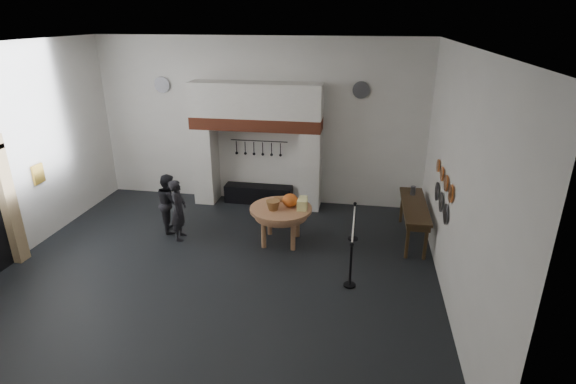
% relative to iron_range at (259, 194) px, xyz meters
% --- Properties ---
extents(floor, '(9.00, 8.00, 0.02)m').
position_rel_iron_range_xyz_m(floor, '(0.00, -3.72, -0.25)').
color(floor, black).
rests_on(floor, ground).
extents(ceiling, '(9.00, 8.00, 0.02)m').
position_rel_iron_range_xyz_m(ceiling, '(0.00, -3.72, 4.25)').
color(ceiling, silver).
rests_on(ceiling, wall_back).
extents(wall_back, '(9.00, 0.02, 4.50)m').
position_rel_iron_range_xyz_m(wall_back, '(0.00, 0.28, 2.00)').
color(wall_back, silver).
rests_on(wall_back, floor).
extents(wall_front, '(9.00, 0.02, 4.50)m').
position_rel_iron_range_xyz_m(wall_front, '(0.00, -7.72, 2.00)').
color(wall_front, silver).
rests_on(wall_front, floor).
extents(wall_left, '(0.02, 8.00, 4.50)m').
position_rel_iron_range_xyz_m(wall_left, '(-4.50, -3.72, 2.00)').
color(wall_left, silver).
rests_on(wall_left, floor).
extents(wall_right, '(0.02, 8.00, 4.50)m').
position_rel_iron_range_xyz_m(wall_right, '(4.50, -3.72, 2.00)').
color(wall_right, silver).
rests_on(wall_right, floor).
extents(chimney_pier_left, '(0.55, 0.70, 2.15)m').
position_rel_iron_range_xyz_m(chimney_pier_left, '(-1.48, -0.07, 0.82)').
color(chimney_pier_left, silver).
rests_on(chimney_pier_left, floor).
extents(chimney_pier_right, '(0.55, 0.70, 2.15)m').
position_rel_iron_range_xyz_m(chimney_pier_right, '(1.48, -0.07, 0.82)').
color(chimney_pier_right, silver).
rests_on(chimney_pier_right, floor).
extents(hearth_brick_band, '(3.50, 0.72, 0.32)m').
position_rel_iron_range_xyz_m(hearth_brick_band, '(0.00, -0.07, 2.06)').
color(hearth_brick_band, '#9E442B').
rests_on(hearth_brick_band, chimney_pier_left).
extents(chimney_hood, '(3.50, 0.70, 0.90)m').
position_rel_iron_range_xyz_m(chimney_hood, '(0.00, -0.07, 2.67)').
color(chimney_hood, silver).
rests_on(chimney_hood, hearth_brick_band).
extents(iron_range, '(1.90, 0.45, 0.50)m').
position_rel_iron_range_xyz_m(iron_range, '(0.00, 0.00, 0.00)').
color(iron_range, black).
rests_on(iron_range, floor).
extents(utensil_rail, '(1.60, 0.02, 0.02)m').
position_rel_iron_range_xyz_m(utensil_rail, '(0.00, 0.20, 1.50)').
color(utensil_rail, black).
rests_on(utensil_rail, wall_back).
extents(door_jamb_far, '(0.22, 0.30, 2.60)m').
position_rel_iron_range_xyz_m(door_jamb_far, '(-4.38, -4.02, 1.05)').
color(door_jamb_far, tan).
rests_on(door_jamb_far, floor).
extents(wall_plaque, '(0.05, 0.34, 0.44)m').
position_rel_iron_range_xyz_m(wall_plaque, '(-4.45, -2.92, 1.35)').
color(wall_plaque, gold).
rests_on(wall_plaque, wall_left).
extents(work_table, '(1.59, 1.59, 0.07)m').
position_rel_iron_range_xyz_m(work_table, '(1.06, -2.25, 0.59)').
color(work_table, '#B07E53').
rests_on(work_table, floor).
extents(pumpkin, '(0.36, 0.36, 0.31)m').
position_rel_iron_range_xyz_m(pumpkin, '(1.26, -2.15, 0.78)').
color(pumpkin, '#D5591E').
rests_on(pumpkin, work_table).
extents(cheese_block_big, '(0.22, 0.22, 0.24)m').
position_rel_iron_range_xyz_m(cheese_block_big, '(1.56, -2.30, 0.74)').
color(cheese_block_big, '#F5EF92').
rests_on(cheese_block_big, work_table).
extents(cheese_block_small, '(0.18, 0.18, 0.20)m').
position_rel_iron_range_xyz_m(cheese_block_small, '(1.54, -2.00, 0.72)').
color(cheese_block_small, '#E7E18A').
rests_on(cheese_block_small, work_table).
extents(wicker_basket, '(0.36, 0.36, 0.22)m').
position_rel_iron_range_xyz_m(wicker_basket, '(0.91, -2.40, 0.73)').
color(wicker_basket, brown).
rests_on(wicker_basket, work_table).
extents(bread_loaf, '(0.31, 0.18, 0.13)m').
position_rel_iron_range_xyz_m(bread_loaf, '(0.96, -1.90, 0.69)').
color(bread_loaf, '#9F6238').
rests_on(bread_loaf, work_table).
extents(visitor_near, '(0.42, 0.58, 1.48)m').
position_rel_iron_range_xyz_m(visitor_near, '(-1.33, -2.47, 0.49)').
color(visitor_near, black).
rests_on(visitor_near, floor).
extents(visitor_far, '(0.82, 0.88, 1.45)m').
position_rel_iron_range_xyz_m(visitor_far, '(-1.73, -2.07, 0.47)').
color(visitor_far, black).
rests_on(visitor_far, floor).
extents(side_table, '(0.55, 2.20, 0.06)m').
position_rel_iron_range_xyz_m(side_table, '(4.10, -1.59, 0.62)').
color(side_table, '#3C2C15').
rests_on(side_table, floor).
extents(pewter_jug, '(0.12, 0.12, 0.22)m').
position_rel_iron_range_xyz_m(pewter_jug, '(4.10, -0.99, 0.76)').
color(pewter_jug, '#525257').
rests_on(pewter_jug, side_table).
extents(copper_pan_a, '(0.03, 0.34, 0.34)m').
position_rel_iron_range_xyz_m(copper_pan_a, '(4.46, -3.52, 1.70)').
color(copper_pan_a, '#C6662D').
rests_on(copper_pan_a, wall_right).
extents(copper_pan_b, '(0.03, 0.32, 0.32)m').
position_rel_iron_range_xyz_m(copper_pan_b, '(4.46, -2.97, 1.70)').
color(copper_pan_b, '#C6662D').
rests_on(copper_pan_b, wall_right).
extents(copper_pan_c, '(0.03, 0.30, 0.30)m').
position_rel_iron_range_xyz_m(copper_pan_c, '(4.46, -2.42, 1.70)').
color(copper_pan_c, '#C6662D').
rests_on(copper_pan_c, wall_right).
extents(copper_pan_d, '(0.03, 0.28, 0.28)m').
position_rel_iron_range_xyz_m(copper_pan_d, '(4.46, -1.87, 1.70)').
color(copper_pan_d, '#C6662D').
rests_on(copper_pan_d, wall_right).
extents(pewter_plate_left, '(0.03, 0.40, 0.40)m').
position_rel_iron_range_xyz_m(pewter_plate_left, '(4.46, -3.32, 1.20)').
color(pewter_plate_left, '#4C4C51').
rests_on(pewter_plate_left, wall_right).
extents(pewter_plate_mid, '(0.03, 0.40, 0.40)m').
position_rel_iron_range_xyz_m(pewter_plate_mid, '(4.46, -2.72, 1.20)').
color(pewter_plate_mid, '#4C4C51').
rests_on(pewter_plate_mid, wall_right).
extents(pewter_plate_right, '(0.03, 0.40, 0.40)m').
position_rel_iron_range_xyz_m(pewter_plate_right, '(4.46, -2.12, 1.20)').
color(pewter_plate_right, '#4C4C51').
rests_on(pewter_plate_right, wall_right).
extents(pewter_plate_back_left, '(0.44, 0.03, 0.44)m').
position_rel_iron_range_xyz_m(pewter_plate_back_left, '(-2.70, 0.24, 2.95)').
color(pewter_plate_back_left, '#4C4C51').
rests_on(pewter_plate_back_left, wall_back).
extents(pewter_plate_back_right, '(0.44, 0.03, 0.44)m').
position_rel_iron_range_xyz_m(pewter_plate_back_right, '(2.70, 0.24, 2.95)').
color(pewter_plate_back_right, '#4C4C51').
rests_on(pewter_plate_back_right, wall_back).
extents(barrier_post_near, '(0.05, 0.05, 0.90)m').
position_rel_iron_range_xyz_m(barrier_post_near, '(2.73, -3.84, 0.20)').
color(barrier_post_near, black).
rests_on(barrier_post_near, floor).
extents(barrier_post_far, '(0.05, 0.05, 0.90)m').
position_rel_iron_range_xyz_m(barrier_post_far, '(2.73, -1.84, 0.20)').
color(barrier_post_far, black).
rests_on(barrier_post_far, floor).
extents(barrier_rope, '(0.04, 2.00, 0.04)m').
position_rel_iron_range_xyz_m(barrier_rope, '(2.73, -2.84, 0.60)').
color(barrier_rope, white).
rests_on(barrier_rope, barrier_post_near).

